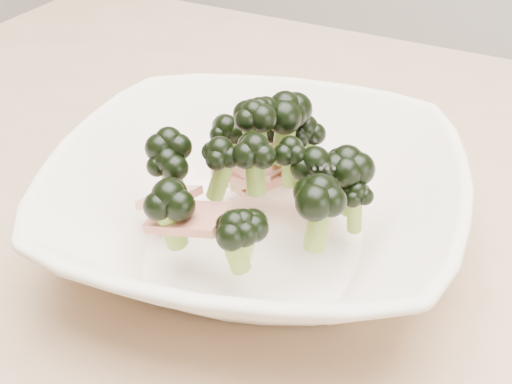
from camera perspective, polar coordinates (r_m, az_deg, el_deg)
dining_table at (r=0.67m, az=7.22°, el=-8.59°), size 1.20×0.80×0.75m
broccoli_dish at (r=0.55m, az=0.06°, el=-0.63°), size 0.38×0.38×0.13m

